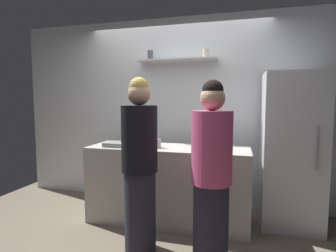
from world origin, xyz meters
TOP-DOWN VIEW (x-y plane):
  - ground_plane at (0.00, 0.00)m, footprint 5.28×5.28m
  - back_wall_assembly at (0.00, 1.25)m, footprint 4.80×0.32m
  - refrigerator at (1.44, 0.85)m, footprint 0.65×0.68m
  - counter at (0.05, 0.55)m, footprint 1.89×0.60m
  - baking_pan at (-0.53, 0.45)m, footprint 0.34×0.24m
  - utensil_holder at (-0.07, 0.47)m, footprint 0.10×0.10m
  - wine_bottle_pale_glass at (-0.31, 0.65)m, footprint 0.07×0.07m
  - wine_bottle_amber_glass at (-0.50, 0.71)m, footprint 0.08×0.08m
  - water_bottle_plastic at (0.53, 0.52)m, footprint 0.08×0.08m
  - person_blonde at (-0.05, -0.13)m, footprint 0.34×0.34m
  - person_pink_top at (0.63, -0.25)m, footprint 0.34×0.34m

SIDE VIEW (x-z plane):
  - ground_plane at x=0.00m, z-range 0.00..0.00m
  - counter at x=0.05m, z-range 0.00..0.91m
  - person_pink_top at x=0.63m, z-range -0.01..1.61m
  - person_blonde at x=-0.05m, z-range -0.01..1.66m
  - refrigerator at x=1.44m, z-range 0.00..1.77m
  - baking_pan at x=-0.53m, z-range 0.91..0.96m
  - utensil_holder at x=-0.07m, z-range 0.85..1.07m
  - water_bottle_plastic at x=0.53m, z-range 0.90..1.11m
  - wine_bottle_pale_glass at x=-0.31m, z-range 0.87..1.18m
  - wine_bottle_amber_glass at x=-0.50m, z-range 0.87..1.19m
  - back_wall_assembly at x=0.00m, z-range 0.00..2.60m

